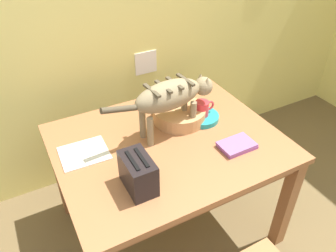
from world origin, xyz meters
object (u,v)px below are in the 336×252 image
magazine (84,153)px  wicker_basket (179,114)px  book_stack (237,145)px  toaster (138,173)px  dining_table (168,152)px  saucer_bowl (201,117)px  coffee_mug (202,108)px  cat (172,96)px

magazine → wicker_basket: (0.60, 0.04, 0.04)m
book_stack → toaster: 0.59m
dining_table → wicker_basket: size_ratio=3.90×
saucer_bowl → wicker_basket: wicker_basket is taller
saucer_bowl → book_stack: bearing=-85.4°
dining_table → magazine: size_ratio=4.97×
wicker_basket → coffee_mug: bearing=-25.0°
cat → magazine: 0.55m
saucer_bowl → magazine: bearing=178.3°
cat → wicker_basket: size_ratio=2.15×
magazine → toaster: toaster is taller
cat → toaster: 0.48m
dining_table → book_stack: 0.39m
book_stack → wicker_basket: wicker_basket is taller
book_stack → toaster: bearing=-178.4°
magazine → toaster: size_ratio=1.23×
dining_table → cat: (0.06, 0.07, 0.32)m
cat → coffee_mug: (0.22, 0.02, -0.15)m
dining_table → saucer_bowl: (0.27, 0.09, 0.10)m
cat → toaster: size_ratio=3.37×
magazine → toaster: 0.39m
cat → wicker_basket: bearing=123.9°
coffee_mug → wicker_basket: size_ratio=0.40×
dining_table → cat: bearing=50.1°
cat → magazine: size_ratio=2.74×
saucer_bowl → magazine: saucer_bowl is taller
coffee_mug → magazine: size_ratio=0.51×
saucer_bowl → toaster: 0.65m
dining_table → saucer_bowl: size_ratio=5.77×
saucer_bowl → toaster: bearing=-149.3°
saucer_bowl → book_stack: size_ratio=1.09×
dining_table → coffee_mug: coffee_mug is taller
cat → saucer_bowl: (0.21, 0.02, -0.22)m
cat → saucer_bowl: bearing=90.0°
saucer_bowl → book_stack: 0.32m
magazine → book_stack: 0.81m
coffee_mug → toaster: 0.65m
magazine → wicker_basket: 0.60m
dining_table → coffee_mug: (0.28, 0.09, 0.16)m
book_stack → wicker_basket: (-0.15, 0.37, 0.03)m
book_stack → toaster: toaster is taller
cat → wicker_basket: (0.10, 0.08, -0.19)m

